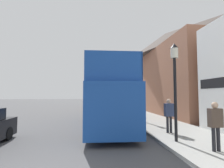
{
  "coord_description": "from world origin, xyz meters",
  "views": [
    {
      "loc": [
        1.54,
        -3.17,
        2.14
      ],
      "look_at": [
        2.87,
        8.16,
        2.87
      ],
      "focal_mm": 28.0,
      "sensor_mm": 36.0,
      "label": 1
    }
  ],
  "objects_px": {
    "tour_bus": "(108,100)",
    "parked_car_ahead_of_bus": "(108,108)",
    "lamp_post_second": "(134,80)",
    "lamp_post_nearest": "(175,72)",
    "pedestrian_third": "(169,112)",
    "pedestrian_second": "(215,121)"
  },
  "relations": [
    {
      "from": "parked_car_ahead_of_bus",
      "to": "pedestrian_third",
      "type": "bearing_deg",
      "value": -76.22
    },
    {
      "from": "pedestrian_second",
      "to": "lamp_post_nearest",
      "type": "xyz_separation_m",
      "value": [
        -0.77,
        1.44,
        1.95
      ]
    },
    {
      "from": "pedestrian_second",
      "to": "parked_car_ahead_of_bus",
      "type": "bearing_deg",
      "value": 100.49
    },
    {
      "from": "pedestrian_second",
      "to": "pedestrian_third",
      "type": "bearing_deg",
      "value": 95.75
    },
    {
      "from": "pedestrian_third",
      "to": "lamp_post_second",
      "type": "bearing_deg",
      "value": 95.65
    },
    {
      "from": "pedestrian_third",
      "to": "lamp_post_nearest",
      "type": "height_order",
      "value": "lamp_post_nearest"
    },
    {
      "from": "lamp_post_second",
      "to": "lamp_post_nearest",
      "type": "bearing_deg",
      "value": -89.31
    },
    {
      "from": "parked_car_ahead_of_bus",
      "to": "lamp_post_second",
      "type": "bearing_deg",
      "value": -69.83
    },
    {
      "from": "lamp_post_nearest",
      "to": "lamp_post_second",
      "type": "distance_m",
      "value": 7.19
    },
    {
      "from": "pedestrian_second",
      "to": "pedestrian_third",
      "type": "distance_m",
      "value": 3.13
    },
    {
      "from": "pedestrian_second",
      "to": "pedestrian_third",
      "type": "xyz_separation_m",
      "value": [
        -0.31,
        3.11,
        0.02
      ]
    },
    {
      "from": "lamp_post_second",
      "to": "parked_car_ahead_of_bus",
      "type": "bearing_deg",
      "value": 108.24
    },
    {
      "from": "tour_bus",
      "to": "lamp_post_second",
      "type": "relative_size",
      "value": 2.09
    },
    {
      "from": "parked_car_ahead_of_bus",
      "to": "pedestrian_third",
      "type": "xyz_separation_m",
      "value": [
        2.23,
        -10.62,
        0.52
      ]
    },
    {
      "from": "tour_bus",
      "to": "pedestrian_second",
      "type": "relative_size",
      "value": 5.68
    },
    {
      "from": "tour_bus",
      "to": "parked_car_ahead_of_bus",
      "type": "height_order",
      "value": "tour_bus"
    },
    {
      "from": "parked_car_ahead_of_bus",
      "to": "pedestrian_second",
      "type": "relative_size",
      "value": 2.44
    },
    {
      "from": "parked_car_ahead_of_bus",
      "to": "lamp_post_second",
      "type": "relative_size",
      "value": 0.9
    },
    {
      "from": "tour_bus",
      "to": "lamp_post_nearest",
      "type": "bearing_deg",
      "value": -59.32
    },
    {
      "from": "lamp_post_second",
      "to": "pedestrian_third",
      "type": "bearing_deg",
      "value": -84.35
    },
    {
      "from": "pedestrian_third",
      "to": "lamp_post_nearest",
      "type": "xyz_separation_m",
      "value": [
        -0.46,
        -1.67,
        1.93
      ]
    },
    {
      "from": "pedestrian_second",
      "to": "lamp_post_nearest",
      "type": "height_order",
      "value": "lamp_post_nearest"
    }
  ]
}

